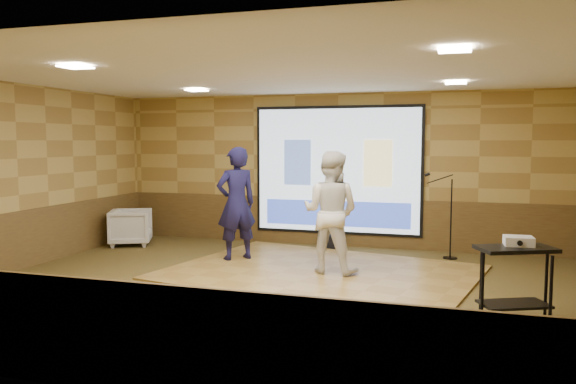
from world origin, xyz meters
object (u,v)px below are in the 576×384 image
(player_right, at_px, (331,212))
(projector, at_px, (519,241))
(player_left, at_px, (236,203))
(av_table, at_px, (515,271))
(mic_stand, at_px, (447,231))
(dance_floor, at_px, (321,272))
(banquet_chair, at_px, (131,227))
(projector_screen, at_px, (337,172))
(duffel_bag, at_px, (330,242))

(player_right, height_order, projector, player_right)
(player_left, xyz_separation_m, projector, (4.32, -2.10, -0.07))
(av_table, relative_size, mic_stand, 0.58)
(dance_floor, relative_size, projector, 14.55)
(dance_floor, relative_size, banquet_chair, 5.77)
(projector_screen, bearing_deg, av_table, -54.28)
(projector_screen, relative_size, player_left, 1.71)
(projector, height_order, mic_stand, mic_stand)
(dance_floor, bearing_deg, banquet_chair, 163.48)
(projector_screen, height_order, projector, projector_screen)
(player_left, height_order, duffel_bag, player_left)
(av_table, xyz_separation_m, banquet_chair, (-6.87, 2.96, -0.24))
(mic_stand, xyz_separation_m, duffel_bag, (-2.19, 0.34, -0.37))
(dance_floor, bearing_deg, projector, -30.96)
(player_right, xyz_separation_m, av_table, (2.52, -1.72, -0.37))
(projector_screen, distance_m, player_right, 2.42)
(projector, relative_size, mic_stand, 0.21)
(projector, bearing_deg, duffel_bag, 125.89)
(projector_screen, distance_m, duffel_bag, 1.38)
(dance_floor, relative_size, player_left, 2.36)
(dance_floor, xyz_separation_m, banquet_chair, (-4.19, 1.24, 0.34))
(player_left, xyz_separation_m, banquet_chair, (-2.58, 0.77, -0.64))
(projector_screen, xyz_separation_m, dance_floor, (0.23, -2.33, -1.46))
(dance_floor, bearing_deg, duffel_bag, 98.58)
(banquet_chair, bearing_deg, duffel_bag, -102.81)
(dance_floor, distance_m, duffel_bag, 2.10)
(projector, bearing_deg, av_table, -113.25)
(projector_screen, height_order, mic_stand, projector_screen)
(player_right, distance_m, banquet_chair, 4.56)
(av_table, bearing_deg, projector_screen, 125.72)
(dance_floor, distance_m, banquet_chair, 4.38)
(projector_screen, distance_m, mic_stand, 2.41)
(mic_stand, relative_size, banquet_chair, 1.92)
(duffel_bag, bearing_deg, mic_stand, -8.69)
(mic_stand, bearing_deg, av_table, -80.64)
(player_left, bearing_deg, projector, 110.52)
(projector_screen, height_order, duffel_bag, projector_screen)
(dance_floor, xyz_separation_m, player_left, (-1.61, 0.47, 0.99))
(av_table, height_order, duffel_bag, av_table)
(projector, bearing_deg, player_left, 150.68)
(duffel_bag, bearing_deg, projector, -50.71)
(av_table, bearing_deg, dance_floor, 147.26)
(projector_screen, bearing_deg, player_right, -80.49)
(duffel_bag, bearing_deg, projector_screen, 73.24)
(av_table, bearing_deg, projector, 70.15)
(dance_floor, bearing_deg, projector_screen, 95.76)
(player_right, bearing_deg, player_left, -6.68)
(projector_screen, xyz_separation_m, player_right, (0.39, -2.34, -0.50))
(dance_floor, height_order, mic_stand, mic_stand)
(projector, distance_m, mic_stand, 3.49)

